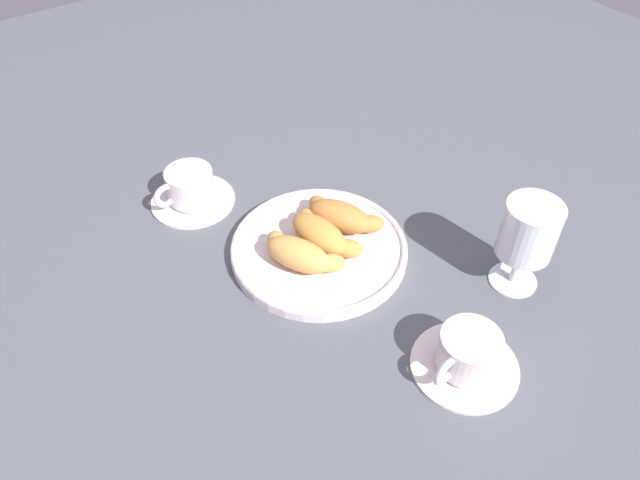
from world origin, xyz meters
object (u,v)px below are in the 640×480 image
(coffee_cup_near, at_px, (467,356))
(juice_glass_left, at_px, (528,233))
(croissant_extra, at_px, (341,216))
(croissant_large, at_px, (300,254))
(pastry_plate, at_px, (320,249))
(croissant_small, at_px, (322,235))
(coffee_cup_far, at_px, (190,190))

(coffee_cup_near, height_order, juice_glass_left, juice_glass_left)
(croissant_extra, bearing_deg, coffee_cup_near, -4.40)
(coffee_cup_near, bearing_deg, croissant_large, -163.75)
(croissant_large, height_order, croissant_extra, same)
(croissant_large, xyz_separation_m, croissant_extra, (-0.03, 0.10, 0.00))
(pastry_plate, relative_size, croissant_small, 1.94)
(coffee_cup_near, relative_size, juice_glass_left, 0.97)
(coffee_cup_near, relative_size, coffee_cup_far, 1.00)
(pastry_plate, distance_m, juice_glass_left, 0.29)
(coffee_cup_near, bearing_deg, coffee_cup_far, -165.35)
(croissant_extra, xyz_separation_m, coffee_cup_near, (0.28, -0.02, -0.01))
(croissant_large, xyz_separation_m, croissant_small, (-0.01, 0.05, 0.00))
(pastry_plate, xyz_separation_m, juice_glass_left, (0.20, 0.19, 0.08))
(croissant_small, height_order, croissant_extra, same)
(pastry_plate, bearing_deg, croissant_extra, 107.63)
(pastry_plate, relative_size, coffee_cup_far, 1.93)
(croissant_small, distance_m, coffee_cup_far, 0.24)
(croissant_extra, distance_m, coffee_cup_near, 0.28)
(croissant_large, bearing_deg, coffee_cup_far, -167.11)
(pastry_plate, xyz_separation_m, croissant_extra, (-0.02, 0.05, 0.03))
(croissant_small, xyz_separation_m, croissant_extra, (-0.02, 0.05, 0.00))
(pastry_plate, relative_size, croissant_large, 2.11)
(croissant_large, bearing_deg, croissant_small, 106.13)
(coffee_cup_far, height_order, juice_glass_left, juice_glass_left)
(croissant_large, height_order, juice_glass_left, juice_glass_left)
(juice_glass_left, bearing_deg, coffee_cup_far, -145.57)
(croissant_small, bearing_deg, juice_glass_left, 42.72)
(croissant_small, height_order, coffee_cup_near, same)
(croissant_small, relative_size, coffee_cup_near, 0.99)
(coffee_cup_far, distance_m, juice_glass_left, 0.52)
(croissant_large, xyz_separation_m, juice_glass_left, (0.19, 0.24, 0.06))
(croissant_extra, bearing_deg, coffee_cup_far, -143.78)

